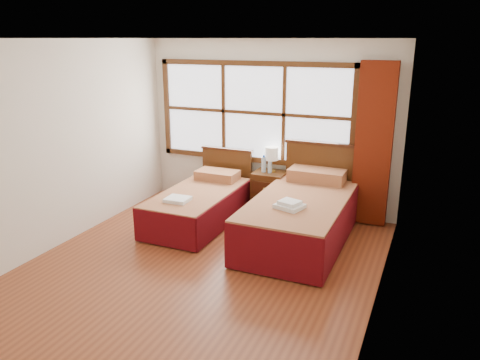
% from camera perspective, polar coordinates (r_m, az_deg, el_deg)
% --- Properties ---
extents(floor, '(4.50, 4.50, 0.00)m').
position_cam_1_polar(floor, '(5.71, -4.47, -10.22)').
color(floor, brown).
rests_on(floor, ground).
extents(ceiling, '(4.50, 4.50, 0.00)m').
position_cam_1_polar(ceiling, '(5.09, -5.16, 16.84)').
color(ceiling, white).
rests_on(ceiling, wall_back).
extents(wall_back, '(4.00, 0.00, 4.00)m').
position_cam_1_polar(wall_back, '(7.27, 3.58, 6.57)').
color(wall_back, silver).
rests_on(wall_back, floor).
extents(wall_left, '(0.00, 4.50, 4.50)m').
position_cam_1_polar(wall_left, '(6.42, -20.82, 4.11)').
color(wall_left, silver).
rests_on(wall_left, floor).
extents(wall_right, '(0.00, 4.50, 4.50)m').
position_cam_1_polar(wall_right, '(4.69, 17.38, 0.00)').
color(wall_right, silver).
rests_on(wall_right, floor).
extents(window, '(3.16, 0.06, 1.56)m').
position_cam_1_polar(window, '(7.29, 1.64, 8.21)').
color(window, white).
rests_on(window, wall_back).
extents(curtain, '(0.50, 0.16, 2.30)m').
position_cam_1_polar(curtain, '(6.79, 15.98, 4.10)').
color(curtain, '#641A0A').
rests_on(curtain, wall_back).
extents(bed_left, '(0.95, 1.97, 0.91)m').
position_cam_1_polar(bed_left, '(6.87, -4.89, -2.91)').
color(bed_left, '#3C1B0C').
rests_on(bed_left, floor).
extents(bed_right, '(1.17, 2.27, 1.14)m').
position_cam_1_polar(bed_right, '(6.30, 7.58, -4.20)').
color(bed_right, '#3C1B0C').
rests_on(bed_right, floor).
extents(nightstand, '(0.48, 0.47, 0.64)m').
position_cam_1_polar(nightstand, '(7.24, 3.60, -1.49)').
color(nightstand, '#492710').
rests_on(nightstand, floor).
extents(towels_left, '(0.32, 0.28, 0.05)m').
position_cam_1_polar(towels_left, '(6.38, -7.61, -2.35)').
color(towels_left, white).
rests_on(towels_left, bed_left).
extents(towels_right, '(0.38, 0.36, 0.09)m').
position_cam_1_polar(towels_right, '(5.74, 6.06, -3.04)').
color(towels_right, white).
rests_on(towels_right, bed_right).
extents(lamp, '(0.20, 0.20, 0.39)m').
position_cam_1_polar(lamp, '(7.11, 3.89, 3.15)').
color(lamp, gold).
rests_on(lamp, nightstand).
extents(bottle_near, '(0.07, 0.07, 0.27)m').
position_cam_1_polar(bottle_near, '(7.13, 2.91, 1.93)').
color(bottle_near, '#AAC7DA').
rests_on(bottle_near, nightstand).
extents(bottle_far, '(0.07, 0.07, 0.25)m').
position_cam_1_polar(bottle_far, '(7.10, 3.67, 1.79)').
color(bottle_far, '#AAC7DA').
rests_on(bottle_far, nightstand).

